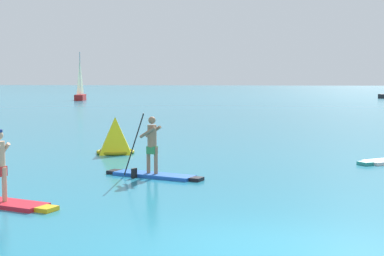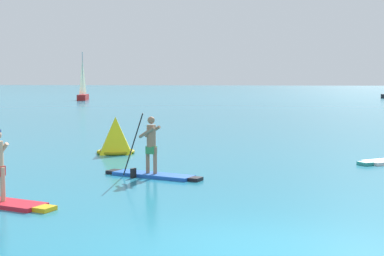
{
  "view_description": "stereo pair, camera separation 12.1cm",
  "coord_description": "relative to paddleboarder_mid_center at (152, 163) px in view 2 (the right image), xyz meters",
  "views": [
    {
      "loc": [
        0.3,
        -9.31,
        2.82
      ],
      "look_at": [
        -2.49,
        10.49,
        1.08
      ],
      "focal_mm": 53.5,
      "sensor_mm": 36.0,
      "label": 1
    },
    {
      "loc": [
        0.42,
        -9.3,
        2.82
      ],
      "look_at": [
        -2.49,
        10.49,
        1.08
      ],
      "focal_mm": 53.5,
      "sensor_mm": 36.0,
      "label": 2
    }
  ],
  "objects": [
    {
      "name": "sailboat_left_horizon",
      "position": [
        -21.22,
        55.26,
        0.53
      ],
      "size": [
        1.96,
        4.41,
        6.21
      ],
      "rotation": [
        0.0,
        0.0,
        4.93
      ],
      "color": "#A51E1E",
      "rests_on": "ground"
    },
    {
      "name": "race_marker_buoy",
      "position": [
        -2.45,
        4.85,
        0.22
      ],
      "size": [
        1.62,
        1.62,
        1.38
      ],
      "color": "yellow",
      "rests_on": "ground"
    },
    {
      "name": "paddleboarder_mid_center",
      "position": [
        0.0,
        0.0,
        0.0
      ],
      "size": [
        3.01,
        1.41,
        1.9
      ],
      "rotation": [
        0.0,
        0.0,
        2.8
      ],
      "color": "blue",
      "rests_on": "ground"
    },
    {
      "name": "ground",
      "position": [
        3.09,
        -6.6,
        -0.4
      ],
      "size": [
        440.0,
        440.0,
        0.0
      ],
      "primitive_type": "plane",
      "color": "teal"
    }
  ]
}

